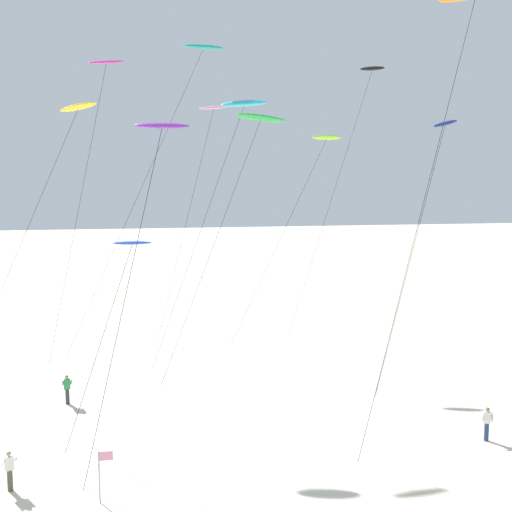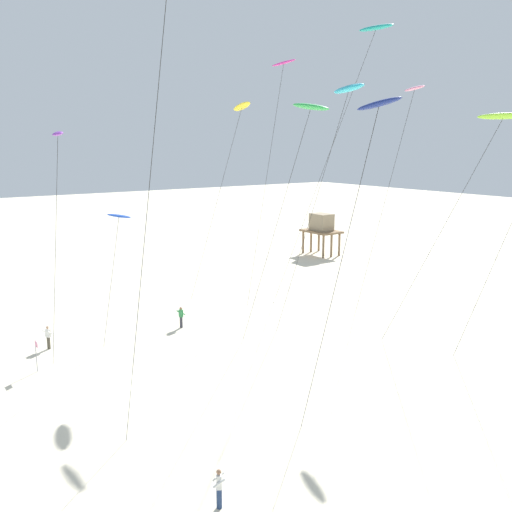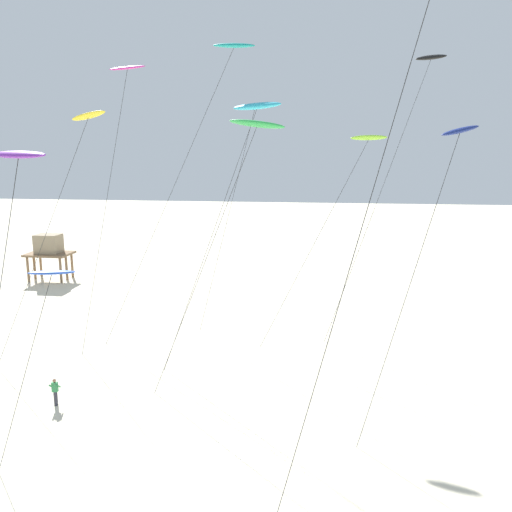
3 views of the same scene
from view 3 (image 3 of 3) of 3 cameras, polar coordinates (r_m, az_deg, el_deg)
The scene contains 14 objects.
ground_plane at distance 25.14m, azimuth -12.45°, elevation -24.65°, with size 260.00×260.00×0.00m, color beige.
kite_magenta at distance 37.02m, azimuth -14.17°, elevation 18.95°, with size 5.59×1.02×20.39m.
kite_cyan at distance 32.97m, azimuth 0.06°, elevation 16.13°, with size 7.96×1.48×17.82m.
kite_black at distance 40.61m, azimuth 18.67°, elevation 19.73°, with size 8.06×1.28×21.54m.
kite_blue at distance 23.81m, azimuth -21.79°, elevation -2.12°, with size 4.26×1.31×9.77m.
kite_pink at distance 40.57m, azimuth -0.23°, elevation 15.69°, with size 5.76×1.13×18.20m.
kite_navy at distance 25.19m, azimuth 21.46°, elevation 12.14°, with size 4.94×1.18×15.96m.
kite_purple at distance 19.31m, azimuth -24.93°, elevation 9.46°, with size 4.57×0.90×14.82m.
kite_teal at distance 38.24m, azimuth -2.61°, elevation 21.97°, with size 11.59×1.62×22.06m.
kite_green at distance 29.44m, azimuth 0.05°, elevation 14.25°, with size 7.91×1.22×16.63m.
kite_yellow at distance 34.86m, azimuth -18.21°, elevation 14.12°, with size 8.63×1.18×17.37m.
kite_lime at distance 37.96m, azimuth 12.29°, elevation 12.46°, with size 9.05×1.79×15.92m.
kite_flyer_furthest at distance 33.39m, azimuth -21.35°, elevation -13.78°, with size 0.60×0.58×1.67m.
stilt_house at distance 63.87m, azimuth -21.96°, elevation 0.83°, with size 4.94×3.39×5.33m.
Camera 3 is at (7.41, -18.95, 14.77)m, focal length 36.12 mm.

